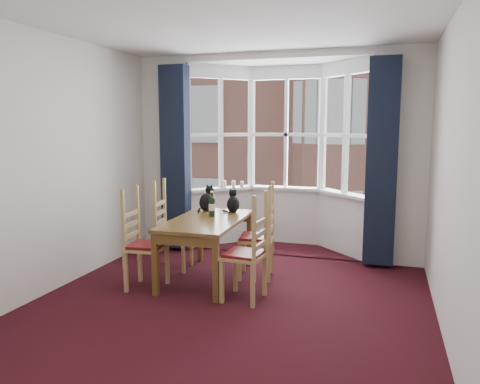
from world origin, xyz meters
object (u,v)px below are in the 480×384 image
at_px(dining_table, 207,226).
at_px(chair_right_near, 252,257).
at_px(cat_left, 207,201).
at_px(cat_right, 233,203).
at_px(wine_bottle, 212,205).
at_px(chair_right_far, 264,239).
at_px(candle_extra, 242,185).
at_px(chair_left_far, 167,232).
at_px(chair_left_near, 139,246).
at_px(candle_tall, 224,184).
at_px(candle_short, 233,184).

distance_m(dining_table, chair_right_near, 0.89).
xyz_separation_m(cat_left, cat_right, (0.35, 0.00, -0.01)).
distance_m(chair_right_near, wine_bottle, 1.05).
bearing_deg(cat_left, chair_right_far, -17.32).
relative_size(cat_right, candle_extra, 2.91).
distance_m(dining_table, chair_left_far, 0.70).
relative_size(chair_left_near, cat_right, 3.01).
distance_m(wine_bottle, candle_extra, 1.52).
relative_size(chair_left_near, wine_bottle, 3.01).
distance_m(chair_right_far, cat_right, 0.65).
bearing_deg(chair_right_far, cat_right, 150.95).
xyz_separation_m(chair_left_far, cat_right, (0.79, 0.28, 0.37)).
bearing_deg(candle_extra, cat_right, -78.24).
bearing_deg(dining_table, chair_right_far, 22.33).
height_order(wine_bottle, candle_tall, wine_bottle).
bearing_deg(candle_extra, chair_right_far, -63.59).
bearing_deg(chair_left_near, dining_table, 39.00).
height_order(cat_left, candle_short, cat_left).
height_order(chair_left_far, candle_short, candle_short).
distance_m(cat_left, wine_bottle, 0.39).
bearing_deg(chair_left_far, chair_right_near, -29.54).
xyz_separation_m(cat_left, candle_tall, (-0.16, 1.13, 0.07)).
bearing_deg(wine_bottle, candle_short, 98.19).
bearing_deg(chair_left_near, candle_tall, 82.90).
height_order(chair_right_near, chair_right_far, same).
bearing_deg(candle_extra, cat_left, -95.31).
bearing_deg(cat_left, candle_extra, 84.69).
distance_m(cat_left, candle_tall, 1.14).
height_order(chair_right_far, cat_left, cat_left).
bearing_deg(chair_left_near, candle_short, 79.46).
height_order(dining_table, chair_left_far, chair_left_far).
relative_size(chair_left_far, chair_right_near, 1.00).
height_order(chair_right_near, candle_extra, candle_extra).
relative_size(chair_right_near, cat_right, 3.01).
relative_size(dining_table, chair_left_far, 1.61).
bearing_deg(cat_right, chair_right_far, -29.05).
xyz_separation_m(candle_tall, candle_short, (0.14, 0.03, 0.00)).
bearing_deg(chair_left_far, chair_right_far, 0.70).
relative_size(cat_left, candle_tall, 3.17).
height_order(chair_left_near, candle_extra, candle_extra).
relative_size(dining_table, wine_bottle, 4.85).
bearing_deg(candle_tall, chair_right_far, -54.77).
relative_size(cat_left, wine_bottle, 1.13).
bearing_deg(chair_right_near, candle_short, 112.71).
xyz_separation_m(chair_right_near, candle_extra, (-0.79, 2.21, 0.45)).
bearing_deg(wine_bottle, cat_left, 120.05).
bearing_deg(chair_left_far, cat_left, 31.74).
xyz_separation_m(chair_left_far, candle_short, (0.42, 1.43, 0.45)).
bearing_deg(cat_left, dining_table, -68.96).
bearing_deg(chair_right_far, dining_table, -157.67).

